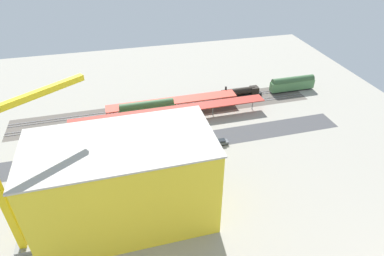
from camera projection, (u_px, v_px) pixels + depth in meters
name	position (u px, v px, depth m)	size (l,w,h in m)	color
ground_plane	(178.00, 140.00, 104.19)	(173.98, 173.98, 0.00)	#9E998C
rail_bed	(166.00, 109.00, 120.16)	(108.74, 13.37, 0.01)	#5B544C
street_asphalt	(179.00, 144.00, 102.56)	(108.74, 9.00, 0.01)	#424244
track_rails	(166.00, 109.00, 120.06)	(108.72, 8.76, 0.12)	#9E9EA8
platform_canopy_near	(171.00, 110.00, 111.49)	(67.72, 5.99, 4.45)	#A82D23
platform_canopy_far	(173.00, 101.00, 117.40)	(47.35, 6.06, 4.17)	#C63D2D
locomotive	(242.00, 92.00, 127.39)	(16.42, 3.08, 5.13)	black
passenger_coach	(292.00, 83.00, 130.97)	(18.43, 3.32, 5.94)	black
freight_coach_far	(147.00, 108.00, 114.83)	(19.78, 3.23, 5.80)	black
parked_car_0	(221.00, 142.00, 101.86)	(4.66, 1.93, 1.81)	black
parked_car_1	(195.00, 146.00, 100.29)	(4.49, 1.87, 1.64)	black
parked_car_2	(170.00, 150.00, 98.54)	(4.81, 1.97, 1.78)	black
parked_car_3	(143.00, 155.00, 96.68)	(4.23, 2.04, 1.63)	black
parked_car_4	(113.00, 158.00, 95.50)	(4.63, 1.88, 1.70)	black
parked_car_5	(85.00, 162.00, 94.12)	(4.66, 2.01, 1.62)	black
construction_building	(125.00, 183.00, 72.16)	(38.55, 19.39, 21.95)	yellow
construction_roof_slab	(119.00, 143.00, 65.92)	(39.15, 19.99, 0.40)	#B7B2A8
tower_crane	(6.00, 173.00, 60.93)	(23.13, 17.09, 34.22)	gray
box_truck_0	(144.00, 167.00, 90.76)	(8.76, 3.48, 3.36)	black
box_truck_1	(90.00, 173.00, 88.94)	(9.06, 2.97, 3.23)	black
box_truck_2	(72.00, 179.00, 87.01)	(8.66, 2.70, 3.16)	black
street_tree_0	(61.00, 137.00, 97.51)	(4.91, 4.91, 7.15)	brown
street_tree_1	(131.00, 126.00, 100.92)	(4.95, 4.95, 7.95)	brown
street_tree_2	(109.00, 132.00, 98.80)	(5.39, 5.39, 8.03)	brown
street_tree_3	(150.00, 125.00, 102.78)	(4.10, 4.10, 7.00)	brown
street_tree_4	(54.00, 139.00, 97.09)	(4.55, 4.55, 6.79)	brown
street_tree_5	(104.00, 132.00, 99.08)	(6.18, 6.18, 8.09)	brown
traffic_light	(115.00, 152.00, 92.60)	(0.50, 0.36, 6.25)	#333333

